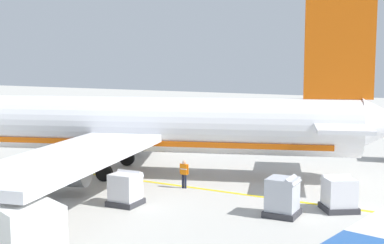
{
  "coord_description": "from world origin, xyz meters",
  "views": [
    {
      "loc": [
        4.33,
        -0.08,
        7.89
      ],
      "look_at": [
        33.23,
        15.91,
        3.97
      ],
      "focal_mm": 48.66,
      "sensor_mm": 36.0,
      "label": 1
    }
  ],
  "objects_px": {
    "airliner_foreground": "(103,125)",
    "cargo_container_mid": "(283,197)",
    "cargo_container_near": "(126,189)",
    "crew_supervisor": "(184,172)",
    "service_truck_fuel": "(11,220)",
    "crew_marshaller": "(5,171)",
    "cargo_container_far": "(339,194)"
  },
  "relations": [
    {
      "from": "cargo_container_mid",
      "to": "crew_supervisor",
      "type": "distance_m",
      "value": 7.72
    },
    {
      "from": "cargo_container_mid",
      "to": "cargo_container_far",
      "type": "xyz_separation_m",
      "value": [
        2.34,
        -2.28,
        -0.11
      ]
    },
    {
      "from": "airliner_foreground",
      "to": "service_truck_fuel",
      "type": "relative_size",
      "value": 6.3
    },
    {
      "from": "cargo_container_mid",
      "to": "cargo_container_far",
      "type": "bearing_deg",
      "value": -44.37
    },
    {
      "from": "cargo_container_mid",
      "to": "crew_marshaller",
      "type": "distance_m",
      "value": 17.26
    },
    {
      "from": "cargo_container_mid",
      "to": "crew_supervisor",
      "type": "height_order",
      "value": "cargo_container_mid"
    },
    {
      "from": "airliner_foreground",
      "to": "service_truck_fuel",
      "type": "distance_m",
      "value": 15.72
    },
    {
      "from": "service_truck_fuel",
      "to": "cargo_container_near",
      "type": "distance_m",
      "value": 8.12
    },
    {
      "from": "airliner_foreground",
      "to": "service_truck_fuel",
      "type": "height_order",
      "value": "airliner_foreground"
    },
    {
      "from": "service_truck_fuel",
      "to": "crew_supervisor",
      "type": "distance_m",
      "value": 12.94
    },
    {
      "from": "cargo_container_mid",
      "to": "cargo_container_far",
      "type": "distance_m",
      "value": 3.27
    },
    {
      "from": "cargo_container_near",
      "to": "crew_supervisor",
      "type": "distance_m",
      "value": 4.91
    },
    {
      "from": "crew_marshaller",
      "to": "service_truck_fuel",
      "type": "bearing_deg",
      "value": -130.16
    },
    {
      "from": "service_truck_fuel",
      "to": "cargo_container_far",
      "type": "bearing_deg",
      "value": -39.23
    },
    {
      "from": "airliner_foreground",
      "to": "cargo_container_near",
      "type": "height_order",
      "value": "airliner_foreground"
    },
    {
      "from": "service_truck_fuel",
      "to": "cargo_container_mid",
      "type": "bearing_deg",
      "value": -37.95
    },
    {
      "from": "cargo_container_mid",
      "to": "crew_supervisor",
      "type": "relative_size",
      "value": 1.19
    },
    {
      "from": "cargo_container_near",
      "to": "crew_supervisor",
      "type": "xyz_separation_m",
      "value": [
        4.82,
        -0.94,
        0.15
      ]
    },
    {
      "from": "airliner_foreground",
      "to": "cargo_container_mid",
      "type": "distance_m",
      "value": 15.25
    },
    {
      "from": "service_truck_fuel",
      "to": "cargo_container_near",
      "type": "bearing_deg",
      "value": 1.16
    },
    {
      "from": "airliner_foreground",
      "to": "crew_supervisor",
      "type": "distance_m",
      "value": 7.76
    },
    {
      "from": "cargo_container_far",
      "to": "crew_marshaller",
      "type": "distance_m",
      "value": 19.98
    },
    {
      "from": "cargo_container_mid",
      "to": "crew_marshaller",
      "type": "xyz_separation_m",
      "value": [
        -2.74,
        17.04,
        0.06
      ]
    },
    {
      "from": "service_truck_fuel",
      "to": "cargo_container_far",
      "type": "xyz_separation_m",
      "value": [
        12.66,
        -10.33,
        -0.51
      ]
    },
    {
      "from": "service_truck_fuel",
      "to": "crew_marshaller",
      "type": "height_order",
      "value": "service_truck_fuel"
    },
    {
      "from": "service_truck_fuel",
      "to": "crew_marshaller",
      "type": "distance_m",
      "value": 11.77
    },
    {
      "from": "cargo_container_far",
      "to": "service_truck_fuel",
      "type": "bearing_deg",
      "value": 140.77
    },
    {
      "from": "cargo_container_far",
      "to": "crew_marshaller",
      "type": "xyz_separation_m",
      "value": [
        -5.07,
        19.32,
        0.17
      ]
    },
    {
      "from": "cargo_container_far",
      "to": "crew_supervisor",
      "type": "bearing_deg",
      "value": 88.44
    },
    {
      "from": "cargo_container_mid",
      "to": "crew_supervisor",
      "type": "xyz_separation_m",
      "value": [
        2.6,
        7.27,
        0.04
      ]
    },
    {
      "from": "airliner_foreground",
      "to": "cargo_container_far",
      "type": "relative_size",
      "value": 17.15
    },
    {
      "from": "airliner_foreground",
      "to": "crew_marshaller",
      "type": "height_order",
      "value": "airliner_foreground"
    }
  ]
}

